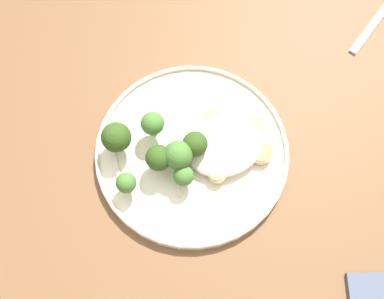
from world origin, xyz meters
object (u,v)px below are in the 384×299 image
dinner_plate (192,152)px  seared_scallop_half_hidden (213,120)px  seared_scallop_tiny_bay (217,174)px  broccoli_floret_tall_stalk (184,176)px  seared_scallop_center_golden (261,153)px  broccoli_floret_right_tilted (153,124)px  broccoli_floret_left_leaning (178,155)px  broccoli_floret_beside_noodles (195,144)px  seared_scallop_tilted_round (228,154)px  broccoli_floret_small_sprig (159,158)px  broccoli_floret_split_head (126,183)px  dinner_fork (383,11)px  seared_scallop_on_noodles (255,126)px  seared_scallop_large_seared (222,136)px  broccoli_floret_center_pile (116,138)px

dinner_plate → seared_scallop_half_hidden: size_ratio=9.02×
seared_scallop_tiny_bay → broccoli_floret_tall_stalk: (-0.05, 0.01, 0.02)m
seared_scallop_center_golden → broccoli_floret_right_tilted: (-0.13, 0.10, 0.03)m
dinner_plate → broccoli_floret_left_leaning: broccoli_floret_left_leaning is taller
seared_scallop_half_hidden → broccoli_floret_beside_noodles: bearing=-145.7°
seared_scallop_tilted_round → broccoli_floret_small_sprig: 0.10m
broccoli_floret_right_tilted → broccoli_floret_left_leaning: size_ratio=0.90×
seared_scallop_half_hidden → broccoli_floret_split_head: (-0.16, -0.04, 0.02)m
seared_scallop_tilted_round → broccoli_floret_small_sprig: broccoli_floret_small_sprig is taller
broccoli_floret_right_tilted → dinner_fork: 0.45m
broccoli_floret_tall_stalk → broccoli_floret_split_head: 0.08m
broccoli_floret_beside_noodles → broccoli_floret_right_tilted: bearing=125.9°
seared_scallop_on_noodles → seared_scallop_center_golden: seared_scallop_on_noodles is taller
seared_scallop_half_hidden → broccoli_floret_split_head: bearing=-166.3°
dinner_plate → seared_scallop_half_hidden: 0.06m
seared_scallop_tilted_round → seared_scallop_center_golden: size_ratio=0.84×
dinner_plate → dinner_fork: 0.41m
dinner_fork → broccoli_floret_left_leaning: bearing=-167.6°
seared_scallop_on_noodles → broccoli_floret_left_leaning: broccoli_floret_left_leaning is taller
broccoli_floret_beside_noodles → broccoli_floret_tall_stalk: bearing=-136.2°
seared_scallop_tilted_round → dinner_fork: 0.38m
broccoli_floret_left_leaning → dinner_plate: bearing=18.6°
seared_scallop_large_seared → broccoli_floret_center_pile: (-0.14, 0.06, 0.02)m
seared_scallop_tilted_round → broccoli_floret_split_head: bearing=172.2°
broccoli_floret_left_leaning → broccoli_floret_tall_stalk: bearing=-100.2°
broccoli_floret_split_head → dinner_fork: broccoli_floret_split_head is taller
broccoli_floret_center_pile → broccoli_floret_left_leaning: size_ratio=0.98×
broccoli_floret_small_sprig → broccoli_floret_center_pile: 0.07m
seared_scallop_half_hidden → seared_scallop_center_golden: size_ratio=0.91×
broccoli_floret_right_tilted → broccoli_floret_tall_stalk: bearing=-85.8°
broccoli_floret_left_leaning → broccoli_floret_center_pile: bearing=136.1°
seared_scallop_large_seared → seared_scallop_tilted_round: bearing=-100.1°
seared_scallop_center_golden → broccoli_floret_right_tilted: broccoli_floret_right_tilted is taller
broccoli_floret_center_pile → seared_scallop_tilted_round: bearing=-32.3°
broccoli_floret_left_leaning → seared_scallop_half_hidden: bearing=26.1°
dinner_plate → seared_scallop_half_hidden: (0.05, 0.03, 0.01)m
broccoli_floret_center_pile → seared_scallop_center_golden: bearing=-30.0°
broccoli_floret_small_sprig → broccoli_floret_split_head: 0.06m
dinner_fork → broccoli_floret_right_tilted: bearing=-175.7°
broccoli_floret_tall_stalk → dinner_fork: size_ratio=0.24×
seared_scallop_large_seared → seared_scallop_on_noodles: (0.05, -0.01, -0.00)m
seared_scallop_large_seared → seared_scallop_half_hidden: bearing=89.2°
broccoli_floret_center_pile → dinner_fork: broccoli_floret_center_pile is taller
dinner_plate → seared_scallop_on_noodles: 0.10m
seared_scallop_half_hidden → broccoli_floret_center_pile: broccoli_floret_center_pile is taller
broccoli_floret_beside_noodles → broccoli_floret_center_pile: bearing=148.4°
seared_scallop_on_noodles → broccoli_floret_beside_noodles: bearing=176.4°
broccoli_floret_right_tilted → seared_scallop_tiny_bay: bearing=-62.4°
broccoli_floret_center_pile → broccoli_floret_beside_noodles: (0.10, -0.06, -0.00)m
seared_scallop_tiny_bay → broccoli_floret_tall_stalk: broccoli_floret_tall_stalk is taller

